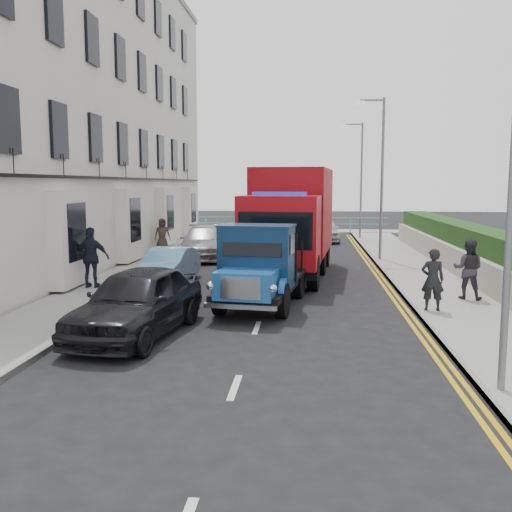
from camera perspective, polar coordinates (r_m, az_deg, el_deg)
name	(u,v)px	position (r m, az deg, el deg)	size (l,w,h in m)	color
ground	(248,353)	(11.68, -0.84, -9.63)	(120.00, 120.00, 0.00)	black
pavement_west	(133,275)	(21.37, -12.17, -1.88)	(2.40, 38.00, 0.12)	gray
pavement_east	(426,280)	(20.79, 16.65, -2.28)	(2.60, 38.00, 0.12)	gray
promenade	(292,231)	(40.27, 3.63, 2.50)	(30.00, 2.50, 0.12)	gray
sea_plane	(300,211)	(71.20, 4.40, 4.51)	(120.00, 120.00, 0.00)	slate
terrace_west	(60,95)	(26.64, -19.00, 15.02)	(6.31, 30.20, 14.25)	silver
garden_east	(484,256)	(21.13, 21.81, -0.04)	(1.45, 28.00, 1.75)	#B2AD9E
seafront_railing	(292,225)	(39.43, 3.60, 3.16)	(13.00, 0.08, 1.11)	#59B2A5
lamp_near	(506,143)	(9.60, 23.74, 10.26)	(1.23, 0.18, 7.00)	slate
lamp_mid	(379,169)	(25.29, 12.23, 8.46)	(1.23, 0.18, 7.00)	slate
lamp_far	(359,173)	(35.24, 10.30, 8.13)	(1.23, 0.18, 7.00)	slate
bedford_lorry	(258,271)	(15.30, 0.20, -1.56)	(2.49, 5.00, 2.28)	black
red_lorry	(291,219)	(21.17, 3.57, 3.75)	(3.24, 7.74, 3.95)	black
parked_car_front	(137,302)	(13.03, -11.81, -4.49)	(1.83, 4.55, 1.55)	black
parked_car_mid	(169,266)	(19.54, -8.73, -1.02)	(1.29, 3.70, 1.22)	#63ACD4
parked_car_rear	(203,243)	(26.10, -5.29, 1.34)	(2.01, 4.94, 1.43)	#98989C
seafront_car_left	(269,222)	(38.29, 1.33, 3.38)	(2.67, 5.78, 1.61)	black
seafront_car_right	(324,230)	(33.81, 6.85, 2.60)	(1.60, 3.98, 1.36)	silver
pedestrian_east_near	(433,280)	(15.41, 17.24, -2.27)	(0.59, 0.39, 1.62)	black
pedestrian_east_far	(468,269)	(17.28, 20.45, -1.22)	(0.84, 0.65, 1.72)	#312C36
pedestrian_west_near	(92,258)	(18.67, -16.12, -0.15)	(1.12, 0.47, 1.92)	#1A1E2F
pedestrian_west_far	(162,234)	(28.43, -9.36, 2.16)	(0.77, 0.50, 1.59)	#372C27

